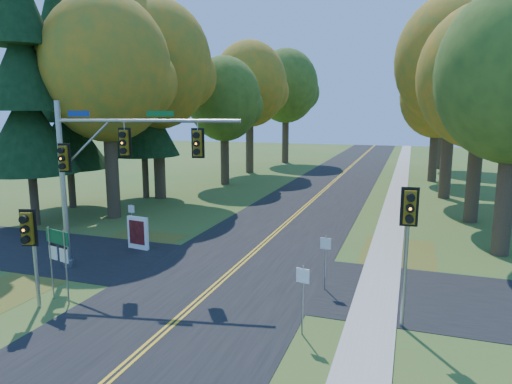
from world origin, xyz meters
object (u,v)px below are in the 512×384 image
(route_sign_cluster, at_px, (58,250))
(info_kiosk, at_px, (138,233))
(traffic_mast, at_px, (105,163))
(east_signal_pole, at_px, (408,223))

(route_sign_cluster, height_order, info_kiosk, route_sign_cluster)
(traffic_mast, relative_size, info_kiosk, 4.74)
(east_signal_pole, distance_m, info_kiosk, 14.01)
(info_kiosk, bearing_deg, route_sign_cluster, -74.28)
(traffic_mast, distance_m, info_kiosk, 4.92)
(east_signal_pole, relative_size, info_kiosk, 2.76)
(east_signal_pole, xyz_separation_m, info_kiosk, (-12.90, 4.74, -2.69))
(route_sign_cluster, bearing_deg, traffic_mast, 111.76)
(traffic_mast, relative_size, route_sign_cluster, 2.88)
(east_signal_pole, height_order, info_kiosk, east_signal_pole)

